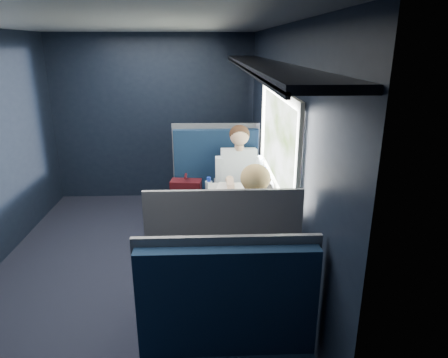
{
  "coord_description": "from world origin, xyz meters",
  "views": [
    {
      "loc": [
        0.75,
        -3.52,
        2.14
      ],
      "look_at": [
        0.9,
        0.0,
        0.95
      ],
      "focal_mm": 32.0,
      "sensor_mm": 36.0,
      "label": 1
    }
  ],
  "objects_px": {
    "seat_bay_near": "(215,198)",
    "bottle_small": "(264,178)",
    "laptop": "(262,192)",
    "woman": "(253,234)",
    "cup": "(263,180)",
    "table": "(238,207)",
    "seat_bay_far": "(222,281)",
    "seat_row_front": "(215,175)",
    "man": "(239,178)"
  },
  "relations": [
    {
      "from": "seat_row_front",
      "to": "laptop",
      "type": "bearing_deg",
      "value": -76.83
    },
    {
      "from": "man",
      "to": "bottle_small",
      "type": "height_order",
      "value": "man"
    },
    {
      "from": "man",
      "to": "bottle_small",
      "type": "bearing_deg",
      "value": -57.43
    },
    {
      "from": "woman",
      "to": "table",
      "type": "bearing_deg",
      "value": 95.45
    },
    {
      "from": "seat_bay_near",
      "to": "bottle_small",
      "type": "distance_m",
      "value": 0.84
    },
    {
      "from": "table",
      "to": "woman",
      "type": "relative_size",
      "value": 0.76
    },
    {
      "from": "seat_bay_near",
      "to": "seat_bay_far",
      "type": "xyz_separation_m",
      "value": [
        0.02,
        -1.74,
        -0.01
      ]
    },
    {
      "from": "seat_row_front",
      "to": "man",
      "type": "relative_size",
      "value": 0.88
    },
    {
      "from": "woman",
      "to": "bottle_small",
      "type": "xyz_separation_m",
      "value": [
        0.23,
        1.05,
        0.11
      ]
    },
    {
      "from": "laptop",
      "to": "bottle_small",
      "type": "relative_size",
      "value": 1.7
    },
    {
      "from": "cup",
      "to": "seat_bay_near",
      "type": "bearing_deg",
      "value": 139.06
    },
    {
      "from": "table",
      "to": "seat_bay_far",
      "type": "height_order",
      "value": "seat_bay_far"
    },
    {
      "from": "seat_bay_far",
      "to": "bottle_small",
      "type": "distance_m",
      "value": 1.37
    },
    {
      "from": "seat_bay_near",
      "to": "woman",
      "type": "height_order",
      "value": "woman"
    },
    {
      "from": "woman",
      "to": "man",
      "type": "bearing_deg",
      "value": 90.0
    },
    {
      "from": "man",
      "to": "bottle_small",
      "type": "xyz_separation_m",
      "value": [
        0.23,
        -0.36,
        0.12
      ]
    },
    {
      "from": "laptop",
      "to": "woman",
      "type": "bearing_deg",
      "value": -102.97
    },
    {
      "from": "bottle_small",
      "to": "seat_row_front",
      "type": "bearing_deg",
      "value": 108.23
    },
    {
      "from": "seat_bay_near",
      "to": "woman",
      "type": "bearing_deg",
      "value": -80.44
    },
    {
      "from": "seat_bay_near",
      "to": "bottle_small",
      "type": "relative_size",
      "value": 5.79
    },
    {
      "from": "table",
      "to": "seat_row_front",
      "type": "distance_m",
      "value": 1.82
    },
    {
      "from": "woman",
      "to": "cup",
      "type": "bearing_deg",
      "value": 78.75
    },
    {
      "from": "man",
      "to": "laptop",
      "type": "xyz_separation_m",
      "value": [
        0.17,
        -0.68,
        0.09
      ]
    },
    {
      "from": "woman",
      "to": "cup",
      "type": "distance_m",
      "value": 1.17
    },
    {
      "from": "bottle_small",
      "to": "cup",
      "type": "xyz_separation_m",
      "value": [
        -0.0,
        0.1,
        -0.05
      ]
    },
    {
      "from": "seat_bay_far",
      "to": "woman",
      "type": "xyz_separation_m",
      "value": [
        0.25,
        0.17,
        0.31
      ]
    },
    {
      "from": "laptop",
      "to": "table",
      "type": "bearing_deg",
      "value": -176.1
    },
    {
      "from": "table",
      "to": "laptop",
      "type": "distance_m",
      "value": 0.28
    },
    {
      "from": "seat_bay_near",
      "to": "seat_bay_far",
      "type": "relative_size",
      "value": 1.0
    },
    {
      "from": "seat_row_front",
      "to": "laptop",
      "type": "height_order",
      "value": "seat_row_front"
    },
    {
      "from": "cup",
      "to": "table",
      "type": "bearing_deg",
      "value": -123.91
    },
    {
      "from": "table",
      "to": "cup",
      "type": "bearing_deg",
      "value": 56.09
    },
    {
      "from": "seat_bay_near",
      "to": "seat_row_front",
      "type": "bearing_deg",
      "value": 89.04
    },
    {
      "from": "seat_bay_near",
      "to": "woman",
      "type": "relative_size",
      "value": 0.95
    },
    {
      "from": "man",
      "to": "seat_bay_near",
      "type": "bearing_deg",
      "value": 147.42
    },
    {
      "from": "seat_bay_near",
      "to": "table",
      "type": "bearing_deg",
      "value": -77.16
    },
    {
      "from": "seat_bay_near",
      "to": "laptop",
      "type": "height_order",
      "value": "seat_bay_near"
    },
    {
      "from": "seat_row_front",
      "to": "cup",
      "type": "relative_size",
      "value": 13.52
    },
    {
      "from": "table",
      "to": "woman",
      "type": "distance_m",
      "value": 0.71
    },
    {
      "from": "table",
      "to": "cup",
      "type": "height_order",
      "value": "cup"
    },
    {
      "from": "seat_bay_near",
      "to": "man",
      "type": "distance_m",
      "value": 0.43
    },
    {
      "from": "woman",
      "to": "seat_bay_far",
      "type": "bearing_deg",
      "value": -146.18
    },
    {
      "from": "seat_bay_far",
      "to": "cup",
      "type": "height_order",
      "value": "seat_bay_far"
    },
    {
      "from": "seat_row_front",
      "to": "cup",
      "type": "xyz_separation_m",
      "value": [
        0.48,
        -1.36,
        0.37
      ]
    },
    {
      "from": "table",
      "to": "woman",
      "type": "xyz_separation_m",
      "value": [
        0.07,
        -0.71,
        0.06
      ]
    },
    {
      "from": "laptop",
      "to": "seat_bay_near",
      "type": "bearing_deg",
      "value": 116.88
    },
    {
      "from": "seat_bay_near",
      "to": "bottle_small",
      "type": "xyz_separation_m",
      "value": [
        0.5,
        -0.53,
        0.41
      ]
    },
    {
      "from": "seat_bay_near",
      "to": "seat_row_front",
      "type": "xyz_separation_m",
      "value": [
        0.02,
        0.93,
        -0.01
      ]
    },
    {
      "from": "table",
      "to": "man",
      "type": "relative_size",
      "value": 0.76
    },
    {
      "from": "seat_bay_near",
      "to": "seat_bay_far",
      "type": "bearing_deg",
      "value": -89.49
    }
  ]
}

